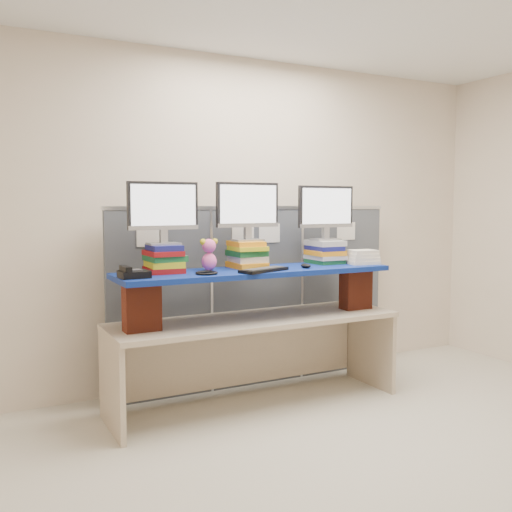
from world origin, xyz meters
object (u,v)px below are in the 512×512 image
desk (256,335)px  desk_phone (133,273)px  monitor_left (163,209)px  keyboard (264,270)px  blue_board (256,272)px  monitor_center (248,208)px  monitor_right (326,210)px

desk → desk_phone: (-0.96, -0.08, 0.54)m
monitor_left → keyboard: monitor_left is taller
blue_board → desk_phone: (-0.96, -0.08, 0.05)m
monitor_left → monitor_center: monitor_center is taller
desk → keyboard: keyboard is taller
monitor_center → keyboard: monitor_center is taller
desk → keyboard: bearing=-97.0°
monitor_center → monitor_left: bearing=180.0°
monitor_left → desk_phone: 0.54m
blue_board → desk_phone: 0.97m
monitor_right → desk_phone: size_ratio=2.68×
desk → monitor_center: monitor_center is taller
monitor_right → keyboard: (-0.73, -0.28, -0.43)m
monitor_center → desk_phone: 1.06m
blue_board → monitor_right: monitor_right is taller
desk → keyboard: 0.55m
desk_phone → monitor_center: bearing=10.7°
keyboard → monitor_right: bearing=-0.5°
monitor_left → monitor_center: size_ratio=1.00×
monitor_center → keyboard: 0.53m
desk → desk_phone: desk_phone is taller
monitor_left → desk_phone: monitor_left is taller
desk → blue_board: blue_board is taller
keyboard → desk_phone: (-0.94, 0.09, 0.02)m
monitor_right → monitor_left: bearing=180.0°
blue_board → keyboard: size_ratio=4.90×
blue_board → monitor_left: (-0.68, 0.12, 0.47)m
desk_phone → desk: bearing=3.6°
blue_board → monitor_right: size_ratio=4.12×
desk_phone → monitor_right: bearing=5.7°
monitor_center → desk_phone: monitor_center is taller
monitor_left → monitor_center: 0.67m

